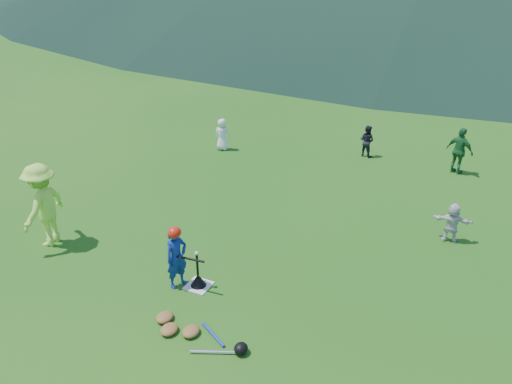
# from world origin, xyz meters

# --- Properties ---
(ground) EXTENTS (120.00, 120.00, 0.00)m
(ground) POSITION_xyz_m (0.00, 0.00, 0.00)
(ground) COLOR #185112
(ground) RESTS_ON ground
(home_plate) EXTENTS (0.45, 0.45, 0.02)m
(home_plate) POSITION_xyz_m (0.00, 0.00, 0.01)
(home_plate) COLOR silver
(home_plate) RESTS_ON ground
(baseball) EXTENTS (0.08, 0.08, 0.08)m
(baseball) POSITION_xyz_m (0.00, 0.00, 0.74)
(baseball) COLOR white
(baseball) RESTS_ON batting_tee
(batter_child) EXTENTS (0.43, 0.53, 1.24)m
(batter_child) POSITION_xyz_m (-0.36, -0.14, 0.62)
(batter_child) COLOR navy
(batter_child) RESTS_ON ground
(adult_coach) EXTENTS (0.89, 1.30, 1.85)m
(adult_coach) POSITION_xyz_m (-3.73, -0.08, 0.93)
(adult_coach) COLOR #ADF347
(adult_coach) RESTS_ON ground
(fielder_a) EXTENTS (0.53, 0.37, 1.02)m
(fielder_a) POSITION_xyz_m (-3.14, 6.50, 0.51)
(fielder_a) COLOR white
(fielder_a) RESTS_ON ground
(fielder_b) EXTENTS (0.55, 0.48, 0.99)m
(fielder_b) POSITION_xyz_m (1.12, 7.97, 0.49)
(fielder_b) COLOR black
(fielder_b) RESTS_ON ground
(fielder_c) EXTENTS (0.85, 0.62, 1.34)m
(fielder_c) POSITION_xyz_m (3.79, 7.80, 0.67)
(fielder_c) COLOR #1E652D
(fielder_c) RESTS_ON ground
(fielder_d) EXTENTS (0.86, 0.35, 0.91)m
(fielder_d) POSITION_xyz_m (4.08, 3.83, 0.45)
(fielder_d) COLOR silver
(fielder_d) RESTS_ON ground
(batting_tee) EXTENTS (0.30, 0.30, 0.68)m
(batting_tee) POSITION_xyz_m (0.00, 0.00, 0.13)
(batting_tee) COLOR black
(batting_tee) RESTS_ON home_plate
(batter_gear) EXTENTS (0.73, 0.26, 0.60)m
(batter_gear) POSITION_xyz_m (-0.33, -0.14, 1.12)
(batter_gear) COLOR red
(batter_gear) RESTS_ON ground
(equipment_pile) EXTENTS (1.80, 0.71, 0.19)m
(equipment_pile) POSITION_xyz_m (0.59, -1.20, 0.07)
(equipment_pile) COLOR olive
(equipment_pile) RESTS_ON ground
(outfield_fence) EXTENTS (70.07, 0.08, 1.33)m
(outfield_fence) POSITION_xyz_m (0.00, 28.00, 0.70)
(outfield_fence) COLOR gray
(outfield_fence) RESTS_ON ground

